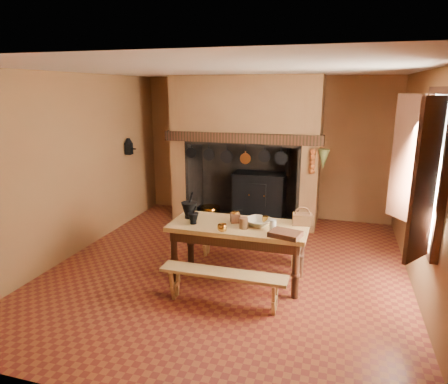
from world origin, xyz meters
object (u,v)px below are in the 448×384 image
(bench_front, at_px, (223,280))
(wicker_basket, at_px, (302,219))
(coffee_grinder, at_px, (235,217))
(work_table, at_px, (238,233))
(iron_range, at_px, (260,195))
(mixing_bowl, at_px, (258,222))

(bench_front, xyz_separation_m, wicker_basket, (0.82, 0.96, 0.55))
(bench_front, height_order, coffee_grinder, coffee_grinder)
(bench_front, relative_size, coffee_grinder, 7.99)
(work_table, xyz_separation_m, bench_front, (0.00, -0.72, -0.34))
(iron_range, distance_m, bench_front, 3.45)
(iron_range, bearing_deg, work_table, -84.65)
(bench_front, distance_m, wicker_basket, 1.38)
(mixing_bowl, height_order, wicker_basket, wicker_basket)
(iron_range, distance_m, work_table, 2.73)
(bench_front, bearing_deg, iron_range, 94.23)
(work_table, height_order, bench_front, work_table)
(coffee_grinder, bearing_deg, bench_front, -108.79)
(coffee_grinder, bearing_deg, wicker_basket, -12.62)
(iron_range, bearing_deg, bench_front, -85.77)
(work_table, distance_m, coffee_grinder, 0.22)
(bench_front, xyz_separation_m, coffee_grinder, (-0.07, 0.79, 0.54))
(mixing_bowl, xyz_separation_m, wicker_basket, (0.56, 0.20, 0.04))
(iron_range, height_order, coffee_grinder, iron_range)
(bench_front, distance_m, mixing_bowl, 0.95)
(wicker_basket, bearing_deg, iron_range, 105.68)
(iron_range, xyz_separation_m, bench_front, (0.25, -3.44, -0.16))
(iron_range, height_order, bench_front, iron_range)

